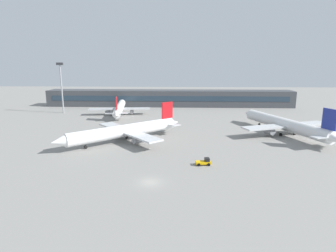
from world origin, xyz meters
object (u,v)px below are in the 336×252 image
Objects in this scene: airplane_mid at (283,124)px; airplane_far at (120,108)px; airplane_near at (124,131)px; floodlight_tower_west at (61,84)px; baggage_tug_yellow at (204,162)px.

airplane_mid is 1.09× the size of airplane_far.
airplane_mid is at bearing 12.68° from airplane_near.
floodlight_tower_west is at bearing 128.38° from airplane_near.
airplane_near is 54.38m from airplane_mid.
airplane_mid is 101.33m from floodlight_tower_west.
airplane_far is 76.14m from baggage_tug_yellow.
baggage_tug_yellow is at bearing -62.90° from airplane_far.
airplane_far is at bearing 117.10° from baggage_tug_yellow.
airplane_far is (-11.39, 47.76, -0.23)m from airplane_near.
floodlight_tower_west reaches higher than airplane_mid.
airplane_mid is at bearing 46.99° from baggage_tug_yellow.
airplane_mid reaches higher than baggage_tug_yellow.
airplane_far is 30.82m from floodlight_tower_west.
airplane_near is 65.38m from floodlight_tower_west.
airplane_mid is 1.84× the size of floodlight_tower_west.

